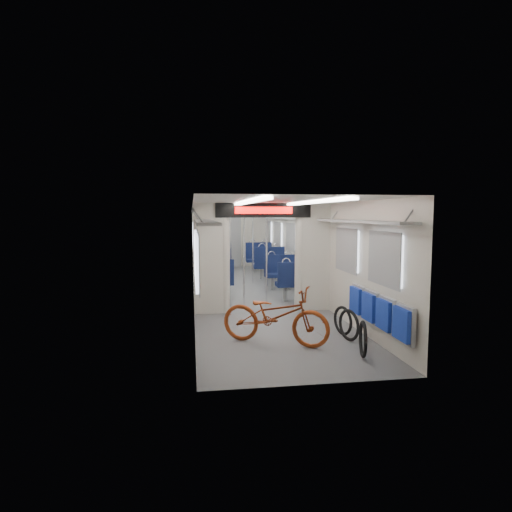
# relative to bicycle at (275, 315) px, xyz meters

# --- Properties ---
(carriage) EXTENTS (12.00, 12.02, 2.31)m
(carriage) POSITION_rel_bicycle_xyz_m (0.19, 4.05, 1.04)
(carriage) COLOR #515456
(carriage) RESTS_ON ground
(bicycle) EXTENTS (1.85, 1.39, 0.93)m
(bicycle) POSITION_rel_bicycle_xyz_m (0.00, 0.00, 0.00)
(bicycle) COLOR maroon
(bicycle) RESTS_ON ground
(flip_bench) EXTENTS (0.12, 2.11, 0.52)m
(flip_bench) POSITION_rel_bicycle_xyz_m (1.54, -0.40, 0.11)
(flip_bench) COLOR gray
(flip_bench) RESTS_ON carriage
(bike_hoop_a) EXTENTS (0.18, 0.54, 0.54)m
(bike_hoop_a) POSITION_rel_bicycle_xyz_m (1.13, -0.82, -0.22)
(bike_hoop_a) COLOR black
(bike_hoop_a) RESTS_ON ground
(bike_hoop_b) EXTENTS (0.19, 0.52, 0.53)m
(bike_hoop_b) POSITION_rel_bicycle_xyz_m (1.23, -0.01, -0.23)
(bike_hoop_b) COLOR black
(bike_hoop_b) RESTS_ON ground
(bike_hoop_c) EXTENTS (0.19, 0.50, 0.50)m
(bike_hoop_c) POSITION_rel_bicycle_xyz_m (1.25, 0.33, -0.24)
(bike_hoop_c) COLOR black
(bike_hoop_c) RESTS_ON ground
(seat_bay_near_left) EXTENTS (0.90, 2.05, 1.09)m
(seat_bay_near_left) POSITION_rel_bicycle_xyz_m (-0.75, 4.64, 0.07)
(seat_bay_near_left) COLOR #0E173D
(seat_bay_near_left) RESTS_ON ground
(seat_bay_near_right) EXTENTS (0.88, 1.92, 1.05)m
(seat_bay_near_right) POSITION_rel_bicycle_xyz_m (1.12, 4.08, 0.06)
(seat_bay_near_right) COLOR #0E173D
(seat_bay_near_right) RESTS_ON ground
(seat_bay_far_left) EXTENTS (0.94, 2.21, 1.14)m
(seat_bay_far_left) POSITION_rel_bicycle_xyz_m (-0.75, 7.98, 0.10)
(seat_bay_far_left) COLOR #0E173D
(seat_bay_far_left) RESTS_ON ground
(seat_bay_far_right) EXTENTS (0.96, 2.29, 1.16)m
(seat_bay_far_right) POSITION_rel_bicycle_xyz_m (1.12, 7.72, 0.11)
(seat_bay_far_right) COLOR #0E173D
(seat_bay_far_right) RESTS_ON ground
(stanchion_near_left) EXTENTS (0.04, 0.04, 2.30)m
(stanchion_near_left) POSITION_rel_bicycle_xyz_m (-0.12, 3.08, 0.68)
(stanchion_near_left) COLOR silver
(stanchion_near_left) RESTS_ON ground
(stanchion_near_right) EXTENTS (0.04, 0.04, 2.30)m
(stanchion_near_right) POSITION_rel_bicycle_xyz_m (0.42, 3.17, 0.68)
(stanchion_near_right) COLOR silver
(stanchion_near_right) RESTS_ON ground
(stanchion_far_left) EXTENTS (0.04, 0.04, 2.30)m
(stanchion_far_left) POSITION_rel_bicycle_xyz_m (-0.15, 6.11, 0.68)
(stanchion_far_left) COLOR silver
(stanchion_far_left) RESTS_ON ground
(stanchion_far_right) EXTENTS (0.04, 0.04, 2.30)m
(stanchion_far_right) POSITION_rel_bicycle_xyz_m (0.51, 6.08, 0.68)
(stanchion_far_right) COLOR silver
(stanchion_far_right) RESTS_ON ground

